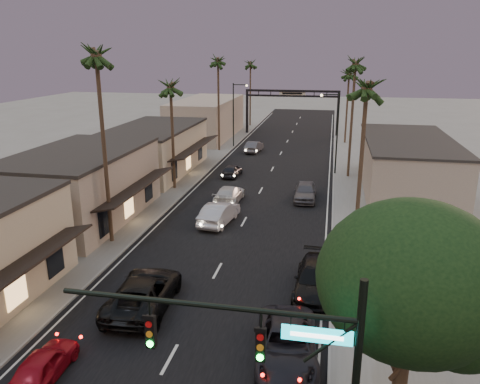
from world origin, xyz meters
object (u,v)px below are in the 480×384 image
at_px(curbside_black, 316,279).
at_px(palm_rc, 349,71).
at_px(streetlight_right, 335,127).
at_px(oncoming_pickup, 144,292).
at_px(arch, 292,101).
at_px(traffic_signal, 285,362).
at_px(palm_ld, 218,58).
at_px(palm_far, 250,62).
at_px(curbside_near, 287,344).
at_px(streetlight_left, 235,110).
at_px(palm_ra, 367,82).
at_px(palm_rb, 356,60).
at_px(palm_lb, 96,49).
at_px(oncoming_red, 44,364).
at_px(palm_lc, 170,82).
at_px(corner_tree, 414,287).
at_px(oncoming_silver, 219,213).

bearing_deg(curbside_black, palm_rc, 88.88).
height_order(streetlight_right, oncoming_pickup, streetlight_right).
height_order(arch, oncoming_pickup, arch).
relative_size(traffic_signal, palm_ld, 0.60).
xyz_separation_m(palm_far, curbside_near, (13.46, -66.98, -10.64)).
distance_m(streetlight_left, curbside_near, 48.72).
relative_size(palm_ra, curbside_black, 2.25).
bearing_deg(palm_rb, palm_rc, 90.00).
bearing_deg(curbside_black, streetlight_right, 90.33).
relative_size(streetlight_right, streetlight_left, 1.00).
bearing_deg(palm_lb, oncoming_red, -74.87).
bearing_deg(palm_lb, streetlight_left, 87.33).
height_order(palm_lb, oncoming_pickup, palm_lb).
distance_m(palm_ld, oncoming_pickup, 42.96).
xyz_separation_m(traffic_signal, streetlight_right, (1.23, 41.00, 0.25)).
distance_m(streetlight_left, palm_rc, 17.42).
relative_size(palm_ld, oncoming_red, 3.66).
xyz_separation_m(streetlight_left, palm_far, (-1.38, 20.00, 6.11)).
bearing_deg(palm_lc, curbside_near, -61.15).
bearing_deg(corner_tree, palm_far, 104.14).
height_order(palm_ld, oncoming_silver, palm_ld).
bearing_deg(streetlight_left, curbside_black, -72.11).
bearing_deg(palm_lc, oncoming_pickup, -75.27).
relative_size(corner_tree, palm_ld, 0.62).
bearing_deg(arch, palm_ra, -79.41).
relative_size(corner_tree, palm_ra, 0.67).
relative_size(corner_tree, arch, 0.58).
height_order(palm_lb, curbside_near, palm_lb).
relative_size(traffic_signal, oncoming_red, 2.19).
height_order(streetlight_left, curbside_black, streetlight_left).
height_order(palm_lc, curbside_near, palm_lc).
relative_size(corner_tree, oncoming_silver, 1.69).
xyz_separation_m(palm_rb, palm_rc, (0.00, 20.00, -1.95)).
height_order(corner_tree, oncoming_red, corner_tree).
bearing_deg(streetlight_right, oncoming_pickup, -107.46).
bearing_deg(palm_ra, oncoming_pickup, -138.86).
distance_m(arch, palm_ld, 18.61).
bearing_deg(oncoming_red, palm_rc, -106.11).
relative_size(oncoming_silver, curbside_black, 0.88).
xyz_separation_m(streetlight_right, oncoming_silver, (-8.80, -17.72, -4.47)).
relative_size(streetlight_left, palm_lb, 0.59).
height_order(palm_ra, oncoming_silver, palm_ra).
distance_m(arch, streetlight_right, 25.94).
distance_m(palm_lc, palm_ra, 20.99).
bearing_deg(palm_lb, palm_ra, 6.63).
distance_m(palm_lb, curbside_near, 21.64).
height_order(streetlight_left, oncoming_silver, streetlight_left).
distance_m(arch, curbside_near, 59.39).
distance_m(palm_rc, curbside_near, 53.96).
xyz_separation_m(streetlight_right, palm_ld, (-15.52, 10.00, 7.09)).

